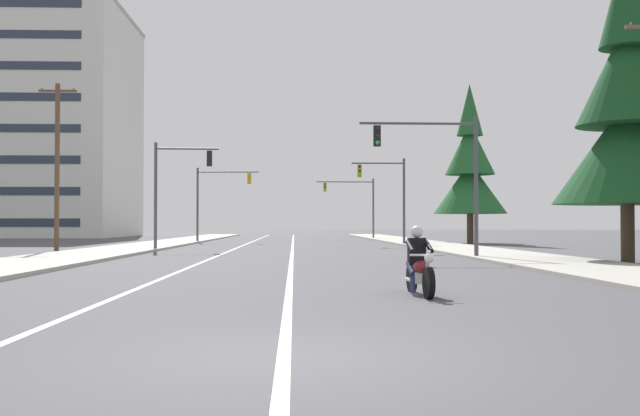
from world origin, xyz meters
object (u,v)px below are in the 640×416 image
object	(u,v)px
motorcycle_with_rider	(419,267)
conifer_tree_right_verge_far	(470,170)
traffic_signal_near_right	(442,164)
traffic_signal_near_left	(173,180)
traffic_signal_mid_right	(389,189)
traffic_signal_far_right	(356,198)
conifer_tree_right_verge_near	(627,117)
utility_pole_left_near	(57,164)
traffic_signal_mid_left	(215,193)
apartment_building_far_left_block	(3,124)

from	to	relation	value
motorcycle_with_rider	conifer_tree_right_verge_far	distance (m)	43.77
traffic_signal_near_right	traffic_signal_near_left	world-z (taller)	same
motorcycle_with_rider	traffic_signal_mid_right	bearing A→B (deg)	83.54
traffic_signal_far_right	conifer_tree_right_verge_near	xyz separation A→B (m)	(6.33, -47.24, 1.45)
utility_pole_left_near	conifer_tree_right_verge_near	xyz separation A→B (m)	(25.63, -12.91, 0.81)
traffic_signal_mid_left	apartment_building_far_left_block	world-z (taller)	apartment_building_far_left_block
motorcycle_with_rider	conifer_tree_right_verge_far	xyz separation A→B (m)	(11.25, 41.98, 5.21)
motorcycle_with_rider	traffic_signal_near_left	size ratio (longest dim) A/B	0.35
utility_pole_left_near	apartment_building_far_left_block	distance (m)	55.31
traffic_signal_mid_left	apartment_building_far_left_block	size ratio (longest dim) A/B	0.21
traffic_signal_mid_right	conifer_tree_right_verge_far	size ratio (longest dim) A/B	0.49
traffic_signal_near_right	conifer_tree_right_verge_far	size ratio (longest dim) A/B	0.49
motorcycle_with_rider	conifer_tree_right_verge_far	world-z (taller)	conifer_tree_right_verge_far
traffic_signal_far_right	conifer_tree_right_verge_near	bearing A→B (deg)	-82.36
traffic_signal_near_left	apartment_building_far_left_block	size ratio (longest dim) A/B	0.21
traffic_signal_far_right	conifer_tree_right_verge_far	distance (m)	19.00
traffic_signal_mid_right	conifer_tree_right_verge_near	distance (m)	25.13
motorcycle_with_rider	conifer_tree_right_verge_near	bearing A→B (deg)	50.27
traffic_signal_near_right	traffic_signal_far_right	world-z (taller)	same
traffic_signal_far_right	traffic_signal_mid_left	bearing A→B (deg)	-133.23
traffic_signal_near_right	utility_pole_left_near	size ratio (longest dim) A/B	0.67
traffic_signal_far_right	apartment_building_far_left_block	xyz separation A→B (m)	(-41.83, 15.38, 9.57)
motorcycle_with_rider	traffic_signal_near_right	world-z (taller)	traffic_signal_near_right
traffic_signal_mid_right	apartment_building_far_left_block	bearing A→B (deg)	137.83
traffic_signal_mid_left	conifer_tree_right_verge_near	size ratio (longest dim) A/B	0.51
traffic_signal_near_left	traffic_signal_far_right	bearing A→B (deg)	67.66
motorcycle_with_rider	apartment_building_far_left_block	xyz separation A→B (m)	(-38.11, 74.72, 13.15)
traffic_signal_far_right	traffic_signal_near_left	bearing A→B (deg)	-112.34
traffic_signal_mid_right	conifer_tree_right_verge_near	size ratio (longest dim) A/B	0.51
utility_pole_left_near	conifer_tree_right_verge_near	bearing A→B (deg)	-26.73
motorcycle_with_rider	traffic_signal_near_left	world-z (taller)	traffic_signal_near_left
motorcycle_with_rider	traffic_signal_far_right	distance (m)	59.57
motorcycle_with_rider	traffic_signal_mid_right	distance (m)	36.87
traffic_signal_near_right	apartment_building_far_left_block	size ratio (longest dim) A/B	0.21
utility_pole_left_near	conifer_tree_right_verge_far	bearing A→B (deg)	32.32
traffic_signal_mid_left	apartment_building_far_left_block	xyz separation A→B (m)	(-28.93, 29.11, 9.62)
traffic_signal_mid_right	utility_pole_left_near	bearing A→B (deg)	-149.80
motorcycle_with_rider	traffic_signal_far_right	bearing A→B (deg)	86.41
traffic_signal_mid_left	traffic_signal_near_right	bearing A→B (deg)	-66.38
traffic_signal_mid_left	traffic_signal_far_right	size ratio (longest dim) A/B	1.00
traffic_signal_near_left	apartment_building_far_left_block	world-z (taller)	apartment_building_far_left_block
traffic_signal_near_right	conifer_tree_right_verge_near	distance (m)	7.57
traffic_signal_near_right	conifer_tree_right_verge_near	bearing A→B (deg)	-31.93
apartment_building_far_left_block	traffic_signal_near_left	bearing A→B (deg)	-59.14
apartment_building_far_left_block	traffic_signal_near_right	bearing A→B (deg)	-54.50
traffic_signal_near_left	conifer_tree_right_verge_far	distance (m)	25.73
traffic_signal_mid_right	utility_pole_left_near	size ratio (longest dim) A/B	0.67
conifer_tree_right_verge_near	conifer_tree_right_verge_far	distance (m)	29.90
traffic_signal_far_right	motorcycle_with_rider	bearing A→B (deg)	-93.59
traffic_signal_far_right	utility_pole_left_near	size ratio (longest dim) A/B	0.67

